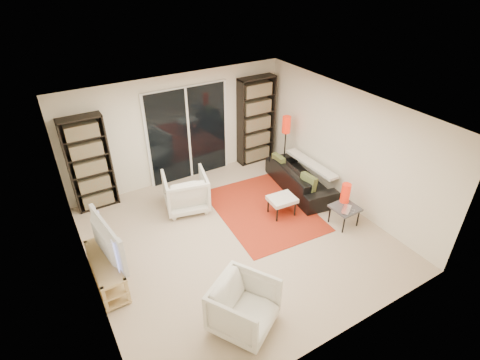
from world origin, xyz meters
name	(u,v)px	position (x,y,z in m)	size (l,w,h in m)	color
floor	(237,237)	(0.00, 0.00, 0.00)	(5.00, 5.00, 0.00)	#C8AB8F
wall_back	(179,129)	(0.00, 2.50, 1.20)	(5.00, 0.02, 2.40)	white
wall_front	(341,278)	(0.00, -2.50, 1.20)	(5.00, 0.02, 2.40)	white
wall_left	(81,231)	(-2.50, 0.00, 1.20)	(0.02, 5.00, 2.40)	white
wall_right	(346,148)	(2.50, 0.00, 1.20)	(0.02, 5.00, 2.40)	white
ceiling	(236,115)	(0.00, 0.00, 2.40)	(5.00, 5.00, 0.02)	white
sliding_door	(188,134)	(0.20, 2.46, 1.05)	(1.92, 0.08, 2.16)	white
bookshelf_left	(90,164)	(-1.95, 2.33, 0.98)	(0.80, 0.30, 1.95)	black
bookshelf_right	(256,121)	(1.90, 2.33, 1.05)	(0.90, 0.30, 2.10)	black
tv_stand	(107,271)	(-2.31, 0.07, 0.26)	(0.38, 1.20, 0.50)	#D7B574
tv	(101,243)	(-2.29, 0.07, 0.83)	(1.15, 0.15, 0.66)	black
rug	(264,210)	(0.89, 0.44, 0.01)	(1.76, 2.39, 0.01)	#AA2A14
sofa	(300,178)	(2.01, 0.70, 0.28)	(1.92, 0.75, 0.56)	black
armchair_back	(186,191)	(-0.41, 1.33, 0.39)	(0.84, 0.86, 0.78)	silver
armchair_front	(244,307)	(-0.87, -1.69, 0.38)	(0.80, 0.83, 0.75)	silver
ottoman	(282,200)	(1.12, 0.15, 0.34)	(0.55, 0.46, 0.40)	silver
side_table	(345,209)	(1.96, -0.71, 0.35)	(0.48, 0.48, 0.40)	#454549
laptop	(349,210)	(1.93, -0.84, 0.41)	(0.33, 0.22, 0.03)	silver
table_lamp	(346,193)	(2.07, -0.56, 0.59)	(0.17, 0.17, 0.39)	red
floor_lamp	(286,130)	(2.16, 1.50, 1.07)	(0.21, 0.21, 1.40)	black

